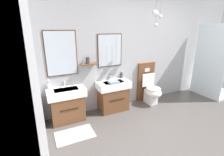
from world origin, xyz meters
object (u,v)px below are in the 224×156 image
at_px(toilet, 149,88).
at_px(soap_dispenser, 122,75).
at_px(folded_hand_towel, 114,82).
at_px(vanity_sink_left, 67,104).
at_px(vanity_sink_right, 113,95).
at_px(shower_tray, 212,81).
at_px(toothbrush_cup, 49,86).

height_order(toilet, soap_dispenser, toilet).
bearing_deg(toilet, folded_hand_towel, -174.99).
distance_m(vanity_sink_left, toilet, 2.05).
height_order(vanity_sink_left, soap_dispenser, soap_dispenser).
xyz_separation_m(vanity_sink_left, folded_hand_towel, (1.00, -0.12, 0.35)).
bearing_deg(vanity_sink_right, vanity_sink_left, 180.00).
bearing_deg(soap_dispenser, vanity_sink_right, -153.90).
distance_m(vanity_sink_left, shower_tray, 3.99).
xyz_separation_m(vanity_sink_left, toilet, (2.05, -0.02, 0.01)).
relative_size(soap_dispenser, shower_tray, 0.09).
bearing_deg(vanity_sink_left, soap_dispenser, 6.27).
distance_m(toothbrush_cup, soap_dispenser, 1.63).
bearing_deg(shower_tray, folded_hand_towel, 174.81).
relative_size(vanity_sink_right, shower_tray, 0.38).
bearing_deg(shower_tray, vanity_sink_left, 174.45).
bearing_deg(folded_hand_towel, toothbrush_cup, 168.88).
height_order(vanity_sink_left, toothbrush_cup, toothbrush_cup).
height_order(vanity_sink_right, toilet, toilet).
relative_size(toothbrush_cup, soap_dispenser, 1.13).
bearing_deg(vanity_sink_left, shower_tray, -5.55).
xyz_separation_m(soap_dispenser, folded_hand_towel, (-0.34, -0.26, -0.05)).
relative_size(toilet, shower_tray, 0.51).
relative_size(vanity_sink_right, soap_dispenser, 4.29).
xyz_separation_m(vanity_sink_right, toilet, (1.01, -0.02, 0.01)).
height_order(vanity_sink_right, folded_hand_towel, folded_hand_towel).
distance_m(folded_hand_towel, shower_tray, 3.00).
bearing_deg(toilet, toothbrush_cup, 176.06).
relative_size(vanity_sink_left, folded_hand_towel, 3.37).
relative_size(toilet, toothbrush_cup, 5.12).
relative_size(toilet, folded_hand_towel, 4.55).
bearing_deg(shower_tray, toothbrush_cup, 173.00).
relative_size(folded_hand_towel, shower_tray, 0.11).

